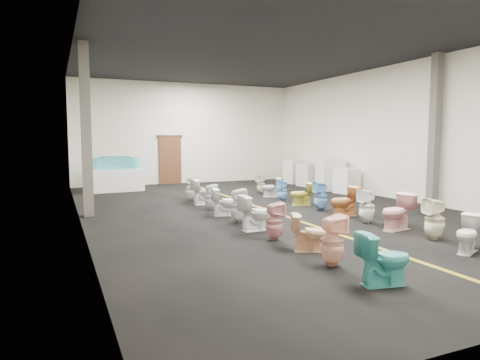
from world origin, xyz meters
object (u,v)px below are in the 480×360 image
Objects in this scene: toilet_right_5 at (344,201)px; toilet_right_8 at (282,190)px; bathtub at (116,163)px; toilet_left_6 at (225,202)px; appliance_crate_a at (347,181)px; toilet_right_4 at (367,206)px; toilet_left_5 at (238,206)px; toilet_left_7 at (210,197)px; toilet_left_4 at (256,213)px; display_table at (116,180)px; toilet_right_2 at (435,219)px; toilet_right_7 at (301,194)px; appliance_crate_b at (330,175)px; appliance_crate_d at (294,172)px; toilet_right_1 at (469,234)px; toilet_left_2 at (310,232)px; toilet_right_6 at (321,196)px; toilet_left_3 at (274,221)px; toilet_right_9 at (271,187)px; toilet_left_0 at (384,259)px; toilet_left_9 at (191,188)px; toilet_right_3 at (397,212)px; toilet_left_1 at (332,241)px; toilet_left_8 at (204,192)px; toilet_right_10 at (261,184)px; appliance_crate_c at (310,175)px.

toilet_right_5 reaches higher than toilet_right_8.
toilet_left_6 is at bearing -66.44° from bathtub.
appliance_crate_a is 5.67m from toilet_right_4.
toilet_left_5 reaches higher than toilet_left_7.
bathtub is at bearing 10.88° from toilet_left_4.
display_table reaches higher than toilet_right_2.
appliance_crate_b is at bearing 146.39° from toilet_right_7.
appliance_crate_d reaches higher than toilet_right_1.
toilet_right_6 is at bearing -12.22° from toilet_left_2.
toilet_left_3 is at bearing -173.52° from toilet_left_5.
toilet_right_1 is 1.01× the size of toilet_right_8.
toilet_right_9 is at bearing -176.65° from toilet_right_5.
toilet_left_0 is at bearing -169.97° from toilet_left_6.
toilet_left_9 is at bearing 174.07° from toilet_right_1.
toilet_left_2 is at bearing -16.41° from toilet_right_7.
toilet_left_6 is 4.28m from toilet_right_3.
toilet_right_8 is at bearing -167.54° from toilet_right_2.
display_table is at bearing 14.28° from toilet_left_3.
toilet_left_1 is 1.08× the size of toilet_left_3.
toilet_right_4 is at bearing -146.42° from toilet_left_7.
toilet_right_6 reaches higher than toilet_right_3.
toilet_right_5 is at bearing -79.47° from toilet_left_4.
toilet_left_5 reaches higher than toilet_left_8.
toilet_left_6 is at bearing -132.73° from appliance_crate_d.
toilet_left_5 reaches higher than toilet_right_5.
display_table is 2.34× the size of toilet_right_4.
toilet_right_6 is at bearing -172.04° from toilet_right_5.
bathtub is at bearing 177.07° from toilet_right_1.
toilet_left_5 is 1.06× the size of toilet_right_5.
toilet_left_7 is (0.04, 3.96, -0.02)m from toilet_left_3.
bathtub is at bearing 152.35° from appliance_crate_a.
toilet_left_6 is 1.05× the size of toilet_right_10.
toilet_right_4 reaches higher than toilet_right_9.
appliance_crate_d is at bearing -54.93° from toilet_left_7.
toilet_right_4 reaches higher than toilet_left_9.
toilet_right_2 is (4.83, -10.76, -0.00)m from display_table.
bathtub is 12.61m from toilet_right_1.
appliance_crate_a is 1.34× the size of toilet_left_2.
display_table is 6.11m from toilet_right_9.
toilet_left_2 is 1.01× the size of toilet_right_9.
toilet_right_5 is 2.00m from toilet_right_7.
bathtub is 5.88m from toilet_left_7.
appliance_crate_b is 1.54× the size of toilet_left_4.
toilet_left_8 is at bearing -165.31° from appliance_crate_b.
appliance_crate_b reaches higher than appliance_crate_d.
toilet_right_4 is (-3.05, -7.30, -0.06)m from appliance_crate_c.
appliance_crate_a is 3.19m from toilet_right_10.
toilet_right_9 is (0.02, 3.05, -0.08)m from toilet_right_6.
display_table is 7.78m from appliance_crate_d.
toilet_left_4 is 0.93× the size of toilet_right_2.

